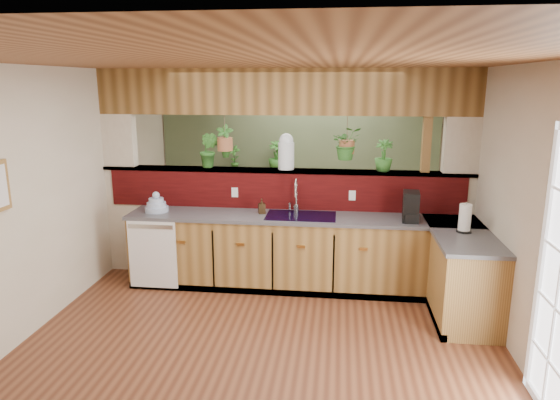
# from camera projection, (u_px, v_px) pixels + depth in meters

# --- Properties ---
(ground) EXTENTS (4.60, 7.00, 0.01)m
(ground) POSITION_uv_depth(u_px,v_px,m) (269.00, 323.00, 5.18)
(ground) COLOR brown
(ground) RESTS_ON ground
(ceiling) EXTENTS (4.60, 7.00, 0.01)m
(ceiling) POSITION_uv_depth(u_px,v_px,m) (267.00, 64.00, 4.58)
(ceiling) COLOR brown
(ceiling) RESTS_ON ground
(wall_back) EXTENTS (4.60, 0.02, 2.60)m
(wall_back) POSITION_uv_depth(u_px,v_px,m) (298.00, 153.00, 8.26)
(wall_back) COLOR beige
(wall_back) RESTS_ON ground
(wall_left) EXTENTS (0.02, 7.00, 2.60)m
(wall_left) POSITION_uv_depth(u_px,v_px,m) (48.00, 195.00, 5.15)
(wall_left) COLOR beige
(wall_left) RESTS_ON ground
(wall_right) EXTENTS (0.02, 7.00, 2.60)m
(wall_right) POSITION_uv_depth(u_px,v_px,m) (514.00, 208.00, 4.61)
(wall_right) COLOR beige
(wall_right) RESTS_ON ground
(pass_through_partition) EXTENTS (4.60, 0.21, 2.60)m
(pass_through_partition) POSITION_uv_depth(u_px,v_px,m) (286.00, 185.00, 6.20)
(pass_through_partition) COLOR beige
(pass_through_partition) RESTS_ON ground
(pass_through_ledge) EXTENTS (4.60, 0.21, 0.04)m
(pass_through_ledge) POSITION_uv_depth(u_px,v_px,m) (284.00, 171.00, 6.17)
(pass_through_ledge) COLOR brown
(pass_through_ledge) RESTS_ON ground
(header_beam) EXTENTS (4.60, 0.15, 0.55)m
(header_beam) POSITION_uv_depth(u_px,v_px,m) (284.00, 92.00, 5.95)
(header_beam) COLOR brown
(header_beam) RESTS_ON ground
(sage_backwall) EXTENTS (4.55, 0.02, 2.55)m
(sage_backwall) POSITION_uv_depth(u_px,v_px,m) (298.00, 153.00, 8.24)
(sage_backwall) COLOR #566746
(sage_backwall) RESTS_ON ground
(countertop) EXTENTS (4.14, 1.52, 0.90)m
(countertop) POSITION_uv_depth(u_px,v_px,m) (350.00, 257.00, 5.82)
(countertop) COLOR brown
(countertop) RESTS_ON ground
(dishwasher) EXTENTS (0.58, 0.03, 0.82)m
(dishwasher) POSITION_uv_depth(u_px,v_px,m) (153.00, 254.00, 5.89)
(dishwasher) COLOR white
(dishwasher) RESTS_ON ground
(navy_sink) EXTENTS (0.82, 0.50, 0.18)m
(navy_sink) POSITION_uv_depth(u_px,v_px,m) (301.00, 222.00, 5.90)
(navy_sink) COLOR black
(navy_sink) RESTS_ON countertop
(faucet) EXTENTS (0.18, 0.18, 0.42)m
(faucet) POSITION_uv_depth(u_px,v_px,m) (296.00, 194.00, 6.00)
(faucet) COLOR #B7B7B2
(faucet) RESTS_ON countertop
(dish_stack) EXTENTS (0.28, 0.28, 0.25)m
(dish_stack) POSITION_uv_depth(u_px,v_px,m) (157.00, 205.00, 6.06)
(dish_stack) COLOR #A3B2D2
(dish_stack) RESTS_ON countertop
(soap_dispenser) EXTENTS (0.10, 0.10, 0.18)m
(soap_dispenser) POSITION_uv_depth(u_px,v_px,m) (262.00, 206.00, 5.97)
(soap_dispenser) COLOR #352413
(soap_dispenser) RESTS_ON countertop
(coffee_maker) EXTENTS (0.18, 0.30, 0.33)m
(coffee_maker) POSITION_uv_depth(u_px,v_px,m) (411.00, 208.00, 5.64)
(coffee_maker) COLOR black
(coffee_maker) RESTS_ON countertop
(paper_towel) EXTENTS (0.15, 0.15, 0.32)m
(paper_towel) POSITION_uv_depth(u_px,v_px,m) (465.00, 219.00, 5.21)
(paper_towel) COLOR black
(paper_towel) RESTS_ON countertop
(glass_jar) EXTENTS (0.20, 0.20, 0.44)m
(glass_jar) POSITION_uv_depth(u_px,v_px,m) (286.00, 151.00, 6.11)
(glass_jar) COLOR silver
(glass_jar) RESTS_ON pass_through_ledge
(ledge_plant_left) EXTENTS (0.29, 0.26, 0.44)m
(ledge_plant_left) POSITION_uv_depth(u_px,v_px,m) (209.00, 150.00, 6.22)
(ledge_plant_left) COLOR #2D6824
(ledge_plant_left) RESTS_ON pass_through_ledge
(ledge_plant_right) EXTENTS (0.23, 0.23, 0.38)m
(ledge_plant_right) POSITION_uv_depth(u_px,v_px,m) (384.00, 155.00, 5.98)
(ledge_plant_right) COLOR #2D6824
(ledge_plant_right) RESTS_ON pass_through_ledge
(hanging_plant_a) EXTENTS (0.23, 0.19, 0.53)m
(hanging_plant_a) POSITION_uv_depth(u_px,v_px,m) (225.00, 131.00, 6.14)
(hanging_plant_a) COLOR brown
(hanging_plant_a) RESTS_ON header_beam
(hanging_plant_b) EXTENTS (0.40, 0.36, 0.51)m
(hanging_plant_b) POSITION_uv_depth(u_px,v_px,m) (347.00, 129.00, 5.96)
(hanging_plant_b) COLOR brown
(hanging_plant_b) RESTS_ON header_beam
(shelving_console) EXTENTS (1.65, 0.85, 1.06)m
(shelving_console) POSITION_uv_depth(u_px,v_px,m) (260.00, 202.00, 8.28)
(shelving_console) COLOR black
(shelving_console) RESTS_ON ground
(shelf_plant_a) EXTENTS (0.25, 0.20, 0.40)m
(shelf_plant_a) POSITION_uv_depth(u_px,v_px,m) (234.00, 158.00, 8.16)
(shelf_plant_a) COLOR #2D6824
(shelf_plant_a) RESTS_ON shelving_console
(shelf_plant_b) EXTENTS (0.35, 0.35, 0.48)m
(shelf_plant_b) POSITION_uv_depth(u_px,v_px,m) (277.00, 156.00, 8.06)
(shelf_plant_b) COLOR #2D6824
(shelf_plant_b) RESTS_ON shelving_console
(floor_plant) EXTENTS (0.84, 0.77, 0.80)m
(floor_plant) POSITION_uv_depth(u_px,v_px,m) (378.00, 220.00, 7.55)
(floor_plant) COLOR #2D6824
(floor_plant) RESTS_ON ground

